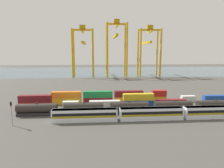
% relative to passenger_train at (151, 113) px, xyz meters
% --- Properties ---
extents(ground_plane, '(420.00, 420.00, 0.00)m').
position_rel_passenger_train_xyz_m(ground_plane, '(-8.29, 58.86, -2.14)').
color(ground_plane, '#4C4944').
extents(harbour_water, '(400.00, 110.00, 0.01)m').
position_rel_passenger_train_xyz_m(harbour_water, '(-8.29, 159.99, -2.14)').
color(harbour_water, '#475B6B').
rests_on(harbour_water, ground_plane).
extents(passenger_train, '(62.50, 3.14, 3.90)m').
position_rel_passenger_train_xyz_m(passenger_train, '(0.00, 0.00, 0.00)').
color(passenger_train, silver).
rests_on(passenger_train, ground_plane).
extents(freight_tank_row, '(76.95, 3.04, 4.50)m').
position_rel_passenger_train_xyz_m(freight_tank_row, '(-5.97, 7.09, 0.00)').
color(freight_tank_row, '#232326').
rests_on(freight_tank_row, ground_plane).
extents(signal_mast, '(0.36, 0.60, 7.21)m').
position_rel_passenger_train_xyz_m(signal_mast, '(-42.28, -2.25, 2.56)').
color(signal_mast, gray).
rests_on(signal_mast, ground_plane).
extents(shipping_container_0, '(12.10, 2.44, 2.60)m').
position_rel_passenger_train_xyz_m(shipping_container_0, '(-40.76, 15.70, -0.84)').
color(shipping_container_0, '#AD211C').
rests_on(shipping_container_0, ground_plane).
extents(shipping_container_1, '(12.10, 2.44, 2.60)m').
position_rel_passenger_train_xyz_m(shipping_container_1, '(-40.76, 15.70, 1.76)').
color(shipping_container_1, maroon).
rests_on(shipping_container_1, shipping_container_0).
extents(shipping_container_2, '(6.04, 2.44, 2.60)m').
position_rel_passenger_train_xyz_m(shipping_container_2, '(-27.50, 15.70, -0.84)').
color(shipping_container_2, silver).
rests_on(shipping_container_2, ground_plane).
extents(shipping_container_3, '(12.10, 2.44, 2.60)m').
position_rel_passenger_train_xyz_m(shipping_container_3, '(-14.24, 15.70, -0.84)').
color(shipping_container_3, silver).
rests_on(shipping_container_3, ground_plane).
extents(shipping_container_4, '(12.10, 2.44, 2.60)m').
position_rel_passenger_train_xyz_m(shipping_container_4, '(-0.98, 15.70, -0.84)').
color(shipping_container_4, '#1C4299').
rests_on(shipping_container_4, ground_plane).
extents(shipping_container_5, '(12.10, 2.44, 2.60)m').
position_rel_passenger_train_xyz_m(shipping_container_5, '(-0.98, 15.70, 1.76)').
color(shipping_container_5, gold).
rests_on(shipping_container_5, shipping_container_4).
extents(shipping_container_6, '(12.10, 2.44, 2.60)m').
position_rel_passenger_train_xyz_m(shipping_container_6, '(12.28, 15.70, -0.84)').
color(shipping_container_6, maroon).
rests_on(shipping_container_6, ground_plane).
extents(shipping_container_7, '(12.10, 2.44, 2.60)m').
position_rel_passenger_train_xyz_m(shipping_container_7, '(-42.99, 21.81, -0.84)').
color(shipping_container_7, orange).
rests_on(shipping_container_7, ground_plane).
extents(shipping_container_8, '(12.10, 2.44, 2.60)m').
position_rel_passenger_train_xyz_m(shipping_container_8, '(-29.93, 21.81, -0.84)').
color(shipping_container_8, gold).
rests_on(shipping_container_8, ground_plane).
extents(shipping_container_9, '(12.10, 2.44, 2.60)m').
position_rel_passenger_train_xyz_m(shipping_container_9, '(-29.93, 21.81, 1.76)').
color(shipping_container_9, orange).
rests_on(shipping_container_9, shipping_container_8).
extents(shipping_container_10, '(12.10, 2.44, 2.60)m').
position_rel_passenger_train_xyz_m(shipping_container_10, '(-16.87, 21.81, -0.84)').
color(shipping_container_10, maroon).
rests_on(shipping_container_10, ground_plane).
extents(shipping_container_11, '(12.10, 2.44, 2.60)m').
position_rel_passenger_train_xyz_m(shipping_container_11, '(-16.87, 21.81, 1.76)').
color(shipping_container_11, '#197538').
rests_on(shipping_container_11, shipping_container_10).
extents(shipping_container_12, '(12.10, 2.44, 2.60)m').
position_rel_passenger_train_xyz_m(shipping_container_12, '(-3.81, 21.81, -0.84)').
color(shipping_container_12, orange).
rests_on(shipping_container_12, ground_plane).
extents(shipping_container_13, '(12.10, 2.44, 2.60)m').
position_rel_passenger_train_xyz_m(shipping_container_13, '(-3.81, 21.81, 1.76)').
color(shipping_container_13, maroon).
rests_on(shipping_container_13, shipping_container_12).
extents(shipping_container_14, '(6.04, 2.44, 2.60)m').
position_rel_passenger_train_xyz_m(shipping_container_14, '(9.25, 21.81, -0.84)').
color(shipping_container_14, gold).
rests_on(shipping_container_14, ground_plane).
extents(shipping_container_15, '(6.04, 2.44, 2.60)m').
position_rel_passenger_train_xyz_m(shipping_container_15, '(9.25, 21.81, 1.76)').
color(shipping_container_15, '#AD211C').
rests_on(shipping_container_15, shipping_container_14).
extents(shipping_container_16, '(6.04, 2.44, 2.60)m').
position_rel_passenger_train_xyz_m(shipping_container_16, '(22.32, 21.81, -0.84)').
color(shipping_container_16, silver).
rests_on(shipping_container_16, ground_plane).
extents(shipping_container_17, '(12.10, 2.44, 2.60)m').
position_rel_passenger_train_xyz_m(shipping_container_17, '(35.38, 21.81, -0.84)').
color(shipping_container_17, '#1C4299').
rests_on(shipping_container_17, ground_plane).
extents(gantry_crane_west, '(18.54, 39.34, 43.45)m').
position_rel_passenger_train_xyz_m(gantry_crane_west, '(-28.66, 118.82, 23.98)').
color(gantry_crane_west, gold).
rests_on(gantry_crane_west, ground_plane).
extents(gantry_crane_central, '(18.11, 38.15, 48.48)m').
position_rel_passenger_train_xyz_m(gantry_crane_central, '(0.12, 118.25, 27.33)').
color(gantry_crane_central, gold).
rests_on(gantry_crane_central, ground_plane).
extents(gantry_crane_east, '(19.15, 34.21, 43.80)m').
position_rel_passenger_train_xyz_m(gantry_crane_east, '(28.90, 117.90, 24.11)').
color(gantry_crane_east, gold).
rests_on(gantry_crane_east, ground_plane).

